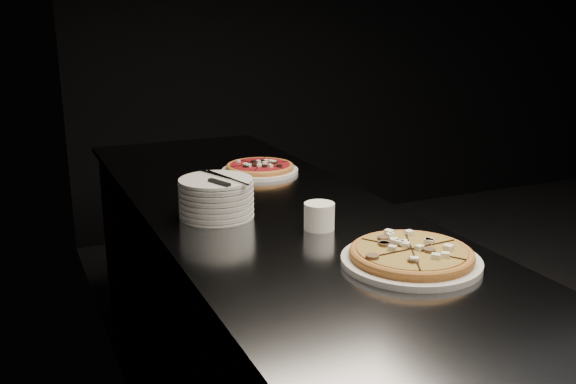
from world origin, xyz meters
name	(u,v)px	position (x,y,z in m)	size (l,w,h in m)	color
wall_left	(143,52)	(-2.50, 0.00, 1.40)	(0.02, 5.00, 2.80)	black
wall_back	(407,25)	(0.00, 2.50, 1.40)	(5.00, 0.02, 2.80)	black
counter	(279,352)	(-2.13, 0.00, 0.46)	(0.74, 2.44, 0.92)	slate
pizza_mushroom	(411,256)	(-2.00, -0.49, 0.94)	(0.33, 0.33, 0.04)	silver
pizza_tomato	(260,168)	(-1.99, 0.49, 0.94)	(0.28, 0.28, 0.03)	silver
plate_stack	(216,197)	(-2.30, 0.06, 0.98)	(0.22, 0.22, 0.11)	silver
cutlery	(220,179)	(-2.29, 0.04, 1.04)	(0.07, 0.23, 0.01)	#ADB0B4
ramekin	(319,215)	(-2.08, -0.17, 0.96)	(0.08, 0.08, 0.07)	white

